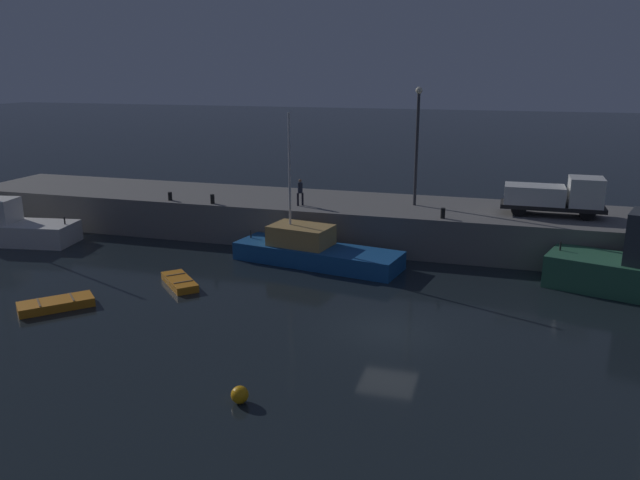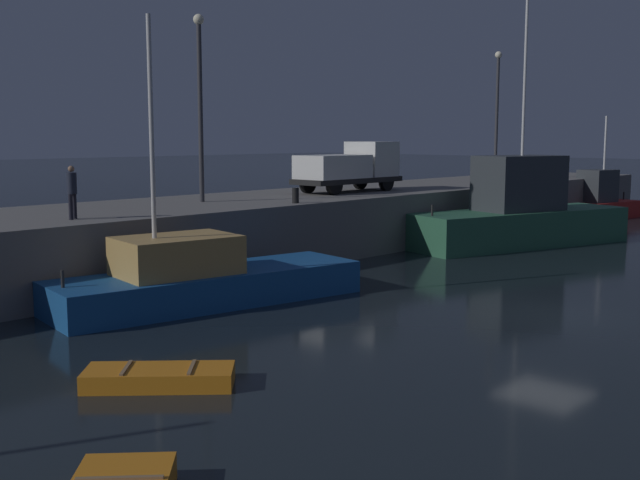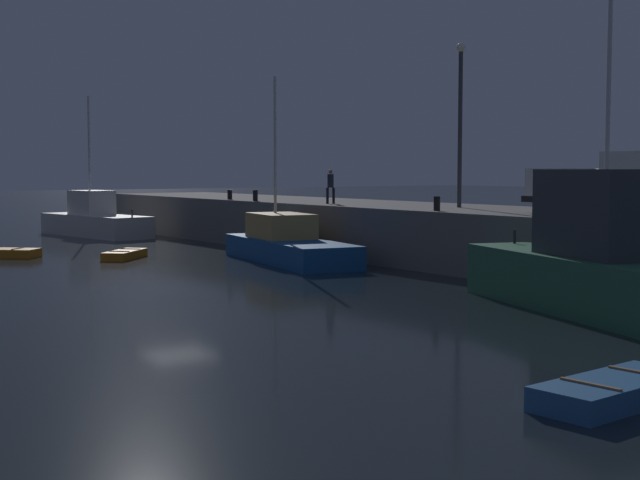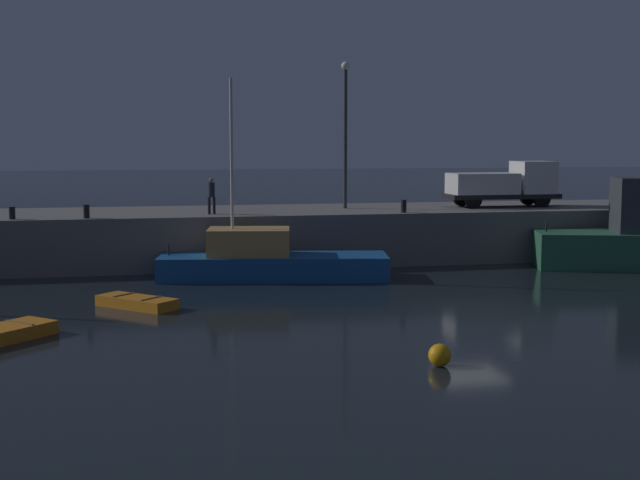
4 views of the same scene
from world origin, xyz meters
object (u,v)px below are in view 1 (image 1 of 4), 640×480
at_px(dockworker, 300,191).
at_px(bollard_east, 443,213).
at_px(bollard_central, 170,196).
at_px(utility_truck, 556,196).
at_px(fishing_boat_orange, 2,228).
at_px(dinghy_red_small, 56,304).
at_px(lamp_post_west, 417,137).
at_px(bollard_west, 212,199).
at_px(fishing_boat_blue, 313,250).
at_px(dinghy_orange_near, 180,282).
at_px(mooring_buoy_near, 240,395).

relative_size(dockworker, bollard_east, 2.79).
bearing_deg(bollard_central, utility_truck, 6.09).
bearing_deg(dockworker, bollard_east, -5.97).
relative_size(fishing_boat_orange, bollard_east, 15.92).
relative_size(dinghy_red_small, lamp_post_west, 0.46).
distance_m(bollard_west, bollard_east, 15.17).
relative_size(dinghy_red_small, bollard_west, 5.54).
bearing_deg(utility_truck, bollard_east, -157.58).
xyz_separation_m(fishing_boat_orange, bollard_west, (13.49, 4.33, 1.92)).
xyz_separation_m(fishing_boat_blue, dinghy_orange_near, (-5.74, -5.84, -0.62)).
distance_m(mooring_buoy_near, utility_truck, 24.91).
bearing_deg(bollard_central, dinghy_red_small, -84.41).
distance_m(dinghy_red_small, mooring_buoy_near, 13.46).
xyz_separation_m(dinghy_orange_near, bollard_east, (12.98, 8.84, 2.72)).
height_order(dinghy_red_small, utility_truck, utility_truck).
height_order(fishing_boat_orange, bollard_east, fishing_boat_orange).
bearing_deg(mooring_buoy_near, bollard_central, 125.18).
bearing_deg(dinghy_orange_near, dinghy_red_small, -131.24).
distance_m(dinghy_orange_near, bollard_west, 9.38).
bearing_deg(fishing_boat_blue, lamp_post_west, 51.26).
distance_m(dinghy_orange_near, lamp_post_west, 17.63).
xyz_separation_m(utility_truck, dockworker, (-15.87, -1.70, -0.22)).
distance_m(mooring_buoy_near, bollard_central, 23.65).
bearing_deg(bollard_central, mooring_buoy_near, -54.82).
bearing_deg(dinghy_red_small, bollard_central, 95.59).
xyz_separation_m(fishing_boat_blue, bollard_east, (7.24, 2.99, 2.10)).
height_order(fishing_boat_blue, fishing_boat_orange, fishing_boat_orange).
bearing_deg(mooring_buoy_near, fishing_boat_blue, 98.28).
relative_size(dinghy_orange_near, dinghy_red_small, 0.89).
bearing_deg(lamp_post_west, bollard_west, -165.18).
bearing_deg(dinghy_red_small, lamp_post_west, 48.48).
xyz_separation_m(fishing_boat_orange, bollard_central, (10.22, 4.48, 1.89)).
height_order(utility_truck, bollard_east, utility_truck).
xyz_separation_m(fishing_boat_blue, dockworker, (-2.13, 3.97, 2.78)).
bearing_deg(utility_truck, dinghy_orange_near, -149.40).
bearing_deg(bollard_central, bollard_west, -2.71).
xyz_separation_m(dinghy_orange_near, utility_truck, (19.48, 11.52, 3.62)).
bearing_deg(bollard_central, dockworker, 6.02).
height_order(fishing_boat_orange, dockworker, fishing_boat_orange).
bearing_deg(lamp_post_west, fishing_boat_orange, -163.66).
distance_m(mooring_buoy_near, dockworker, 20.93).
height_order(bollard_central, bollard_east, bollard_east).
bearing_deg(bollard_central, dinghy_orange_near, -58.39).
bearing_deg(mooring_buoy_near, dockworker, 102.53).
distance_m(fishing_boat_orange, dinghy_red_small, 14.72).
xyz_separation_m(dinghy_red_small, dockworker, (7.73, 14.52, 3.39)).
relative_size(mooring_buoy_near, dockworker, 0.36).
relative_size(dinghy_red_small, dockworker, 1.97).
bearing_deg(dinghy_red_small, dinghy_orange_near, 48.76).
xyz_separation_m(mooring_buoy_near, dockworker, (-4.48, 20.17, 3.29)).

